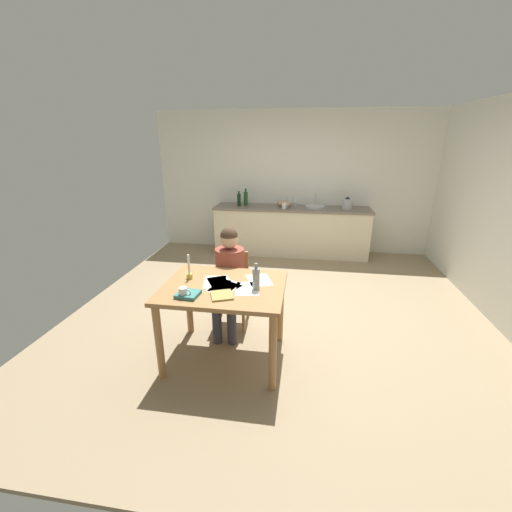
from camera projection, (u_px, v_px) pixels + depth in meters
The scene contains 26 objects.
ground_plane at pixel (280, 310), 4.30m from camera, with size 5.20×5.20×0.04m, color #937F60.
wall_back at pixel (293, 183), 6.27m from camera, with size 5.20×0.12×2.60m, color silver.
kitchen_counter at pixel (291, 231), 6.22m from camera, with size 2.86×0.64×0.90m.
dining_table at pixel (224, 297), 3.14m from camera, with size 1.14×0.90×0.79m.
chair_at_table at pixel (232, 285), 3.86m from camera, with size 0.41×0.41×0.85m.
person_seated at pixel (229, 274), 3.65m from camera, with size 0.33×0.60×1.19m.
coffee_mug at pixel (184, 293), 2.85m from camera, with size 0.11×0.07×0.09m.
candlestick at pixel (189, 272), 3.23m from camera, with size 0.06×0.06×0.25m.
book_magazine at pixel (222, 295), 2.89m from camera, with size 0.19×0.20×0.02m, color #9A8945.
book_cookery at pixel (188, 294), 2.89m from camera, with size 0.19×0.18×0.03m, color #357772.
paper_letter at pixel (259, 280), 3.21m from camera, with size 0.21×0.30×0.00m, color white.
paper_bill at pixel (215, 282), 3.17m from camera, with size 0.21×0.30×0.00m, color white.
paper_envelope at pixel (225, 287), 3.07m from camera, with size 0.21×0.30×0.00m, color white.
paper_receipt at pixel (224, 288), 3.04m from camera, with size 0.21×0.30×0.00m, color white.
paper_notice at pixel (248, 289), 3.03m from camera, with size 0.21×0.30×0.00m, color white.
paper_flyer at pixel (220, 282), 3.16m from camera, with size 0.21×0.30×0.00m, color white.
wine_bottle_on_table at pixel (256, 278), 2.98m from camera, with size 0.07×0.07×0.25m.
sink_unit at pixel (315, 207), 6.01m from camera, with size 0.36×0.36×0.24m.
bottle_oil at pixel (239, 200), 6.15m from camera, with size 0.07×0.07×0.28m.
bottle_vinegar at pixel (246, 198), 6.18m from camera, with size 0.08×0.08×0.31m.
mixing_bowl at pixel (284, 203), 6.10m from camera, with size 0.26×0.26×0.12m, color tan.
stovetop_kettle at pixel (347, 203), 5.90m from camera, with size 0.18×0.18×0.22m.
wine_glass_near_sink at pixel (295, 200), 6.17m from camera, with size 0.07×0.07×0.15m.
wine_glass_by_kettle at pixel (289, 200), 6.18m from camera, with size 0.07×0.07×0.15m.
wine_glass_back_left at pixel (284, 200), 6.20m from camera, with size 0.07×0.07×0.15m.
teacup_on_counter at pixel (284, 206), 5.93m from camera, with size 0.12×0.08×0.10m.
Camera 1 is at (0.26, -3.81, 2.10)m, focal length 23.13 mm.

